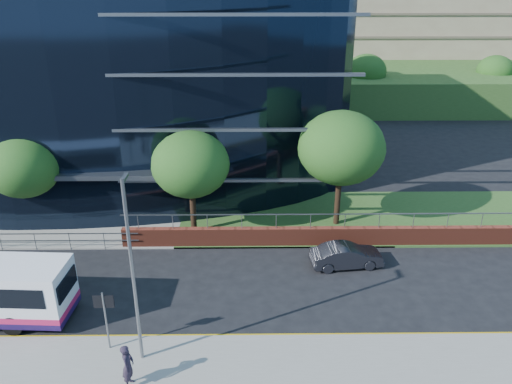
{
  "coord_description": "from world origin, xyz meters",
  "views": [
    {
      "loc": [
        10.55,
        -18.52,
        14.7
      ],
      "look_at": [
        10.84,
        8.0,
        3.19
      ],
      "focal_mm": 35.0,
      "sensor_mm": 36.0,
      "label": 1
    }
  ],
  "objects_px": {
    "tree_far_d": "(341,148)",
    "parked_car": "(347,256)",
    "streetlight_east": "(132,268)",
    "tree_far_c": "(191,164)",
    "street_sign": "(104,309)",
    "tree_far_b": "(24,167)",
    "tree_dist_f": "(495,71)",
    "pedestrian": "(128,366)",
    "tree_dist_e": "(366,71)"
  },
  "relations": [
    {
      "from": "tree_far_b",
      "to": "pedestrian",
      "type": "bearing_deg",
      "value": -56.25
    },
    {
      "from": "tree_far_b",
      "to": "tree_far_d",
      "type": "distance_m",
      "value": 19.03
    },
    {
      "from": "tree_far_b",
      "to": "streetlight_east",
      "type": "height_order",
      "value": "streetlight_east"
    },
    {
      "from": "tree_far_c",
      "to": "streetlight_east",
      "type": "height_order",
      "value": "streetlight_east"
    },
    {
      "from": "tree_far_c",
      "to": "pedestrian",
      "type": "relative_size",
      "value": 3.5
    },
    {
      "from": "tree_dist_e",
      "to": "parked_car",
      "type": "bearing_deg",
      "value": -103.25
    },
    {
      "from": "tree_dist_f",
      "to": "pedestrian",
      "type": "xyz_separation_m",
      "value": [
        -34.17,
        -45.72,
        -3.13
      ]
    },
    {
      "from": "pedestrian",
      "to": "tree_dist_e",
      "type": "bearing_deg",
      "value": -22.44
    },
    {
      "from": "street_sign",
      "to": "tree_dist_f",
      "type": "xyz_separation_m",
      "value": [
        35.5,
        43.59,
        2.06
      ]
    },
    {
      "from": "street_sign",
      "to": "pedestrian",
      "type": "distance_m",
      "value": 2.73
    },
    {
      "from": "street_sign",
      "to": "pedestrian",
      "type": "height_order",
      "value": "street_sign"
    },
    {
      "from": "streetlight_east",
      "to": "tree_far_c",
      "type": "bearing_deg",
      "value": 84.89
    },
    {
      "from": "tree_far_d",
      "to": "tree_dist_e",
      "type": "distance_m",
      "value": 31.06
    },
    {
      "from": "street_sign",
      "to": "tree_far_d",
      "type": "relative_size",
      "value": 0.38
    },
    {
      "from": "tree_far_b",
      "to": "tree_dist_f",
      "type": "xyz_separation_m",
      "value": [
        43.0,
        32.5,
        0.0
      ]
    },
    {
      "from": "pedestrian",
      "to": "parked_car",
      "type": "bearing_deg",
      "value": -48.52
    },
    {
      "from": "tree_dist_f",
      "to": "pedestrian",
      "type": "distance_m",
      "value": 57.16
    },
    {
      "from": "tree_far_b",
      "to": "tree_far_d",
      "type": "xyz_separation_m",
      "value": [
        19.0,
        0.5,
        0.98
      ]
    },
    {
      "from": "tree_far_c",
      "to": "tree_dist_f",
      "type": "bearing_deg",
      "value": 45.0
    },
    {
      "from": "street_sign",
      "to": "parked_car",
      "type": "distance_m",
      "value": 13.15
    },
    {
      "from": "tree_far_c",
      "to": "tree_dist_f",
      "type": "relative_size",
      "value": 1.08
    },
    {
      "from": "pedestrian",
      "to": "tree_far_c",
      "type": "bearing_deg",
      "value": -5.12
    },
    {
      "from": "tree_far_c",
      "to": "tree_far_b",
      "type": "bearing_deg",
      "value": 177.14
    },
    {
      "from": "streetlight_east",
      "to": "parked_car",
      "type": "height_order",
      "value": "streetlight_east"
    },
    {
      "from": "tree_far_b",
      "to": "tree_far_c",
      "type": "bearing_deg",
      "value": -2.86
    },
    {
      "from": "street_sign",
      "to": "tree_dist_f",
      "type": "height_order",
      "value": "tree_dist_f"
    },
    {
      "from": "tree_far_c",
      "to": "tree_far_d",
      "type": "bearing_deg",
      "value": 6.34
    },
    {
      "from": "parked_car",
      "to": "pedestrian",
      "type": "relative_size",
      "value": 2.12
    },
    {
      "from": "street_sign",
      "to": "streetlight_east",
      "type": "distance_m",
      "value": 2.8
    },
    {
      "from": "tree_dist_f",
      "to": "tree_far_d",
      "type": "bearing_deg",
      "value": -126.87
    },
    {
      "from": "street_sign",
      "to": "tree_dist_f",
      "type": "relative_size",
      "value": 0.46
    },
    {
      "from": "tree_far_d",
      "to": "parked_car",
      "type": "xyz_separation_m",
      "value": [
        -0.24,
        -4.97,
        -4.54
      ]
    },
    {
      "from": "tree_far_b",
      "to": "parked_car",
      "type": "bearing_deg",
      "value": -13.41
    },
    {
      "from": "tree_far_b",
      "to": "tree_far_d",
      "type": "relative_size",
      "value": 0.81
    },
    {
      "from": "streetlight_east",
      "to": "pedestrian",
      "type": "bearing_deg",
      "value": -96.23
    },
    {
      "from": "tree_far_d",
      "to": "tree_dist_f",
      "type": "bearing_deg",
      "value": 53.13
    },
    {
      "from": "tree_far_c",
      "to": "tree_far_d",
      "type": "relative_size",
      "value": 0.87
    },
    {
      "from": "tree_far_d",
      "to": "pedestrian",
      "type": "relative_size",
      "value": 4.0
    },
    {
      "from": "tree_far_b",
      "to": "tree_far_c",
      "type": "xyz_separation_m",
      "value": [
        10.0,
        -0.5,
        0.33
      ]
    },
    {
      "from": "tree_dist_e",
      "to": "tree_far_d",
      "type": "bearing_deg",
      "value": -104.93
    },
    {
      "from": "tree_dist_e",
      "to": "parked_car",
      "type": "relative_size",
      "value": 1.65
    },
    {
      "from": "tree_far_b",
      "to": "tree_far_d",
      "type": "bearing_deg",
      "value": 1.51
    },
    {
      "from": "street_sign",
      "to": "tree_far_c",
      "type": "height_order",
      "value": "tree_far_c"
    },
    {
      "from": "tree_far_d",
      "to": "tree_dist_f",
      "type": "distance_m",
      "value": 40.01
    },
    {
      "from": "street_sign",
      "to": "parked_car",
      "type": "height_order",
      "value": "street_sign"
    },
    {
      "from": "tree_far_b",
      "to": "pedestrian",
      "type": "distance_m",
      "value": 16.2
    },
    {
      "from": "tree_dist_e",
      "to": "streetlight_east",
      "type": "bearing_deg",
      "value": -113.11
    },
    {
      "from": "street_sign",
      "to": "tree_far_c",
      "type": "xyz_separation_m",
      "value": [
        2.5,
        10.59,
        2.39
      ]
    },
    {
      "from": "tree_far_c",
      "to": "tree_dist_e",
      "type": "xyz_separation_m",
      "value": [
        17.0,
        31.0,
        0.0
      ]
    },
    {
      "from": "streetlight_east",
      "to": "parked_car",
      "type": "bearing_deg",
      "value": 36.41
    }
  ]
}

